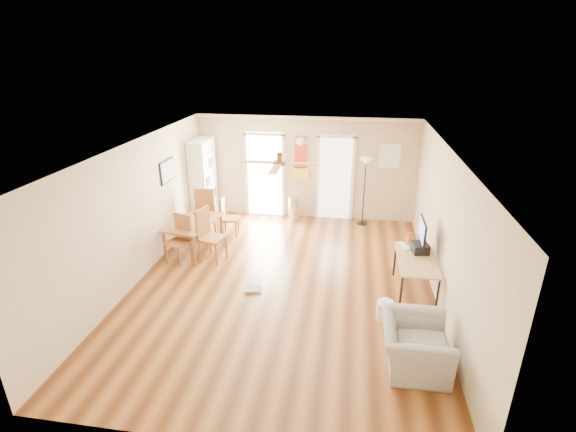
% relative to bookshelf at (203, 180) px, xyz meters
% --- Properties ---
extents(floor, '(7.00, 7.00, 0.00)m').
position_rel_bookshelf_xyz_m(floor, '(2.52, -2.94, -1.03)').
color(floor, brown).
rests_on(floor, ground).
extents(ceiling, '(5.50, 7.00, 0.00)m').
position_rel_bookshelf_xyz_m(ceiling, '(2.52, -2.94, 1.57)').
color(ceiling, silver).
rests_on(ceiling, floor).
extents(wall_back, '(5.50, 0.04, 2.60)m').
position_rel_bookshelf_xyz_m(wall_back, '(2.52, 0.56, 0.27)').
color(wall_back, beige).
rests_on(wall_back, floor).
extents(wall_front, '(5.50, 0.04, 2.60)m').
position_rel_bookshelf_xyz_m(wall_front, '(2.52, -6.44, 0.27)').
color(wall_front, beige).
rests_on(wall_front, floor).
extents(wall_left, '(0.04, 7.00, 2.60)m').
position_rel_bookshelf_xyz_m(wall_left, '(-0.23, -2.94, 0.27)').
color(wall_left, beige).
rests_on(wall_left, floor).
extents(wall_right, '(0.04, 7.00, 2.60)m').
position_rel_bookshelf_xyz_m(wall_right, '(5.27, -2.94, 0.27)').
color(wall_right, beige).
rests_on(wall_right, floor).
extents(crown_molding, '(5.50, 7.00, 0.08)m').
position_rel_bookshelf_xyz_m(crown_molding, '(2.52, -2.94, 1.53)').
color(crown_molding, white).
rests_on(crown_molding, wall_back).
extents(kitchen_doorway, '(0.90, 0.10, 2.10)m').
position_rel_bookshelf_xyz_m(kitchen_doorway, '(1.47, 0.54, 0.02)').
color(kitchen_doorway, white).
rests_on(kitchen_doorway, wall_back).
extents(bathroom_doorway, '(0.80, 0.10, 2.10)m').
position_rel_bookshelf_xyz_m(bathroom_doorway, '(3.27, 0.54, 0.02)').
color(bathroom_doorway, white).
rests_on(bathroom_doorway, wall_back).
extents(wall_decal, '(0.46, 0.03, 1.10)m').
position_rel_bookshelf_xyz_m(wall_decal, '(2.40, 0.54, 0.52)').
color(wall_decal, red).
rests_on(wall_decal, wall_back).
extents(ac_grille, '(0.50, 0.04, 0.60)m').
position_rel_bookshelf_xyz_m(ac_grille, '(4.57, 0.53, 0.67)').
color(ac_grille, white).
rests_on(ac_grille, wall_back).
extents(framed_poster, '(0.04, 0.66, 0.48)m').
position_rel_bookshelf_xyz_m(framed_poster, '(-0.20, -1.54, 0.67)').
color(framed_poster, black).
rests_on(framed_poster, wall_left).
extents(ceiling_fan, '(1.24, 1.24, 0.20)m').
position_rel_bookshelf_xyz_m(ceiling_fan, '(2.52, -3.24, 1.40)').
color(ceiling_fan, '#593819').
rests_on(ceiling_fan, ceiling).
extents(bookshelf, '(0.53, 0.97, 2.06)m').
position_rel_bookshelf_xyz_m(bookshelf, '(0.00, 0.00, 0.00)').
color(bookshelf, white).
rests_on(bookshelf, floor).
extents(dining_table, '(1.02, 1.46, 0.67)m').
position_rel_bookshelf_xyz_m(dining_table, '(0.37, -1.79, -0.69)').
color(dining_table, olive).
rests_on(dining_table, floor).
extents(dining_chair_right_a, '(0.41, 0.41, 0.91)m').
position_rel_bookshelf_xyz_m(dining_chair_right_a, '(0.92, -0.90, -0.57)').
color(dining_chair_right_a, brown).
rests_on(dining_chair_right_a, floor).
extents(dining_chair_right_b, '(0.56, 0.56, 1.11)m').
position_rel_bookshelf_xyz_m(dining_chair_right_b, '(0.92, -2.19, -0.48)').
color(dining_chair_right_b, '#9E5A33').
rests_on(dining_chair_right_b, floor).
extents(dining_chair_near, '(0.52, 0.52, 1.00)m').
position_rel_bookshelf_xyz_m(dining_chair_near, '(0.26, -2.39, -0.53)').
color(dining_chair_near, '#A56835').
rests_on(dining_chair_near, floor).
extents(dining_chair_far, '(0.52, 0.52, 1.11)m').
position_rel_bookshelf_xyz_m(dining_chair_far, '(0.30, -0.71, -0.47)').
color(dining_chair_far, olive).
rests_on(dining_chair_far, floor).
extents(trash_can, '(0.33, 0.33, 0.62)m').
position_rel_bookshelf_xyz_m(trash_can, '(2.28, 0.24, -0.72)').
color(trash_can, '#B9B9BB').
rests_on(trash_can, floor).
extents(torchiere_lamp, '(0.36, 0.36, 1.70)m').
position_rel_bookshelf_xyz_m(torchiere_lamp, '(4.01, 0.23, -0.18)').
color(torchiere_lamp, black).
rests_on(torchiere_lamp, floor).
extents(computer_desk, '(0.66, 1.33, 0.71)m').
position_rel_bookshelf_xyz_m(computer_desk, '(4.89, -2.89, -0.67)').
color(computer_desk, tan).
rests_on(computer_desk, floor).
extents(imac, '(0.27, 0.64, 0.60)m').
position_rel_bookshelf_xyz_m(imac, '(4.99, -2.55, -0.02)').
color(imac, black).
rests_on(imac, computer_desk).
extents(keyboard, '(0.22, 0.37, 0.01)m').
position_rel_bookshelf_xyz_m(keyboard, '(4.72, -2.41, -0.31)').
color(keyboard, silver).
rests_on(keyboard, computer_desk).
extents(printer, '(0.32, 0.36, 0.17)m').
position_rel_bookshelf_xyz_m(printer, '(4.97, -2.62, -0.24)').
color(printer, black).
rests_on(printer, computer_desk).
extents(orange_bottle, '(0.08, 0.08, 0.22)m').
position_rel_bookshelf_xyz_m(orange_bottle, '(4.82, -2.27, -0.21)').
color(orange_bottle, '#ED3F15').
rests_on(orange_bottle, computer_desk).
extents(wastebasket_a, '(0.31, 0.31, 0.32)m').
position_rel_bookshelf_xyz_m(wastebasket_a, '(4.35, -3.74, -0.87)').
color(wastebasket_a, white).
rests_on(wastebasket_a, floor).
extents(floor_cloth, '(0.34, 0.28, 0.04)m').
position_rel_bookshelf_xyz_m(floor_cloth, '(2.01, -3.24, -1.01)').
color(floor_cloth, gray).
rests_on(floor_cloth, floor).
extents(armchair, '(0.91, 1.04, 0.67)m').
position_rel_bookshelf_xyz_m(armchair, '(4.67, -4.80, -0.69)').
color(armchair, gray).
rests_on(armchair, floor).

